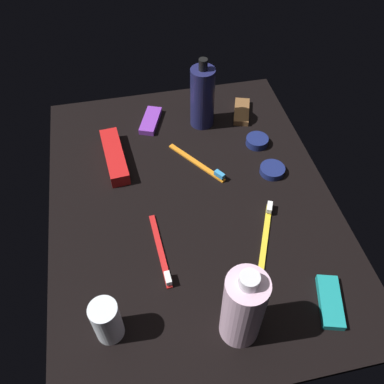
{
  "coord_description": "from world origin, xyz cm",
  "views": [
    {
      "loc": [
        57.83,
        -12.27,
        72.75
      ],
      "look_at": [
        0.0,
        0.0,
        3.0
      ],
      "focal_mm": 38.37,
      "sensor_mm": 36.0,
      "label": 1
    }
  ],
  "objects_px": {
    "toothpaste_box_red": "(115,156)",
    "lotion_bottle": "(202,97)",
    "deodorant_stick": "(107,321)",
    "toothbrush_red": "(161,253)",
    "snack_bar_teal": "(330,302)",
    "snack_bar_purple": "(151,121)",
    "cream_tin_right": "(257,141)",
    "snack_bar_brown": "(242,112)",
    "toothbrush_orange": "(200,164)",
    "toothbrush_yellow": "(266,233)",
    "cream_tin_left": "(272,170)",
    "bodywash_bottle": "(243,308)"
  },
  "relations": [
    {
      "from": "toothbrush_yellow",
      "to": "snack_bar_brown",
      "type": "bearing_deg",
      "value": 170.89
    },
    {
      "from": "toothbrush_yellow",
      "to": "deodorant_stick",
      "type": "bearing_deg",
      "value": -67.03
    },
    {
      "from": "bodywash_bottle",
      "to": "cream_tin_right",
      "type": "bearing_deg",
      "value": 158.42
    },
    {
      "from": "lotion_bottle",
      "to": "deodorant_stick",
      "type": "bearing_deg",
      "value": -28.62
    },
    {
      "from": "toothbrush_yellow",
      "to": "toothpaste_box_red",
      "type": "distance_m",
      "value": 0.41
    },
    {
      "from": "toothbrush_red",
      "to": "toothbrush_yellow",
      "type": "xyz_separation_m",
      "value": [
        -0.0,
        0.23,
        0.0
      ]
    },
    {
      "from": "snack_bar_purple",
      "to": "snack_bar_brown",
      "type": "xyz_separation_m",
      "value": [
        0.01,
        0.25,
        0.0
      ]
    },
    {
      "from": "bodywash_bottle",
      "to": "toothbrush_yellow",
      "type": "bearing_deg",
      "value": 148.58
    },
    {
      "from": "bodywash_bottle",
      "to": "cream_tin_left",
      "type": "relative_size",
      "value": 3.22
    },
    {
      "from": "toothbrush_red",
      "to": "toothpaste_box_red",
      "type": "relative_size",
      "value": 1.02
    },
    {
      "from": "deodorant_stick",
      "to": "toothbrush_red",
      "type": "xyz_separation_m",
      "value": [
        -0.14,
        0.11,
        -0.04
      ]
    },
    {
      "from": "deodorant_stick",
      "to": "toothpaste_box_red",
      "type": "xyz_separation_m",
      "value": [
        -0.43,
        0.05,
        -0.03
      ]
    },
    {
      "from": "toothbrush_yellow",
      "to": "toothbrush_red",
      "type": "bearing_deg",
      "value": -88.96
    },
    {
      "from": "lotion_bottle",
      "to": "toothbrush_red",
      "type": "distance_m",
      "value": 0.43
    },
    {
      "from": "bodywash_bottle",
      "to": "snack_bar_teal",
      "type": "xyz_separation_m",
      "value": [
        -0.01,
        0.18,
        -0.08
      ]
    },
    {
      "from": "snack_bar_brown",
      "to": "toothbrush_red",
      "type": "bearing_deg",
      "value": -17.05
    },
    {
      "from": "lotion_bottle",
      "to": "deodorant_stick",
      "type": "distance_m",
      "value": 0.6
    },
    {
      "from": "toothbrush_orange",
      "to": "toothbrush_red",
      "type": "distance_m",
      "value": 0.27
    },
    {
      "from": "toothbrush_orange",
      "to": "toothbrush_yellow",
      "type": "distance_m",
      "value": 0.25
    },
    {
      "from": "toothbrush_orange",
      "to": "snack_bar_brown",
      "type": "height_order",
      "value": "toothbrush_orange"
    },
    {
      "from": "toothbrush_yellow",
      "to": "cream_tin_right",
      "type": "xyz_separation_m",
      "value": [
        -0.27,
        0.07,
        0.0
      ]
    },
    {
      "from": "lotion_bottle",
      "to": "deodorant_stick",
      "type": "relative_size",
      "value": 2.02
    },
    {
      "from": "toothpaste_box_red",
      "to": "lotion_bottle",
      "type": "bearing_deg",
      "value": 107.03
    },
    {
      "from": "toothpaste_box_red",
      "to": "toothbrush_red",
      "type": "bearing_deg",
      "value": 8.35
    },
    {
      "from": "toothbrush_yellow",
      "to": "cream_tin_right",
      "type": "height_order",
      "value": "toothbrush_yellow"
    },
    {
      "from": "snack_bar_brown",
      "to": "toothpaste_box_red",
      "type": "bearing_deg",
      "value": -54.05
    },
    {
      "from": "toothpaste_box_red",
      "to": "cream_tin_right",
      "type": "height_order",
      "value": "toothpaste_box_red"
    },
    {
      "from": "toothbrush_red",
      "to": "snack_bar_purple",
      "type": "xyz_separation_m",
      "value": [
        -0.42,
        0.04,
        0.0
      ]
    },
    {
      "from": "lotion_bottle",
      "to": "cream_tin_left",
      "type": "relative_size",
      "value": 3.22
    },
    {
      "from": "snack_bar_purple",
      "to": "cream_tin_right",
      "type": "xyz_separation_m",
      "value": [
        0.14,
        0.26,
        0.0
      ]
    },
    {
      "from": "deodorant_stick",
      "to": "snack_bar_purple",
      "type": "bearing_deg",
      "value": 164.61
    },
    {
      "from": "snack_bar_teal",
      "to": "deodorant_stick",
      "type": "bearing_deg",
      "value": -78.16
    },
    {
      "from": "deodorant_stick",
      "to": "toothbrush_red",
      "type": "distance_m",
      "value": 0.19
    },
    {
      "from": "cream_tin_right",
      "to": "toothbrush_red",
      "type": "bearing_deg",
      "value": -46.64
    },
    {
      "from": "toothpaste_box_red",
      "to": "snack_bar_teal",
      "type": "distance_m",
      "value": 0.59
    },
    {
      "from": "toothbrush_orange",
      "to": "cream_tin_left",
      "type": "relative_size",
      "value": 2.58
    },
    {
      "from": "toothbrush_yellow",
      "to": "snack_bar_brown",
      "type": "distance_m",
      "value": 0.4
    },
    {
      "from": "toothbrush_yellow",
      "to": "toothpaste_box_red",
      "type": "relative_size",
      "value": 0.96
    },
    {
      "from": "snack_bar_brown",
      "to": "cream_tin_right",
      "type": "relative_size",
      "value": 1.83
    },
    {
      "from": "toothbrush_orange",
      "to": "snack_bar_purple",
      "type": "distance_m",
      "value": 0.21
    },
    {
      "from": "toothbrush_yellow",
      "to": "cream_tin_right",
      "type": "distance_m",
      "value": 0.28
    },
    {
      "from": "lotion_bottle",
      "to": "cream_tin_left",
      "type": "distance_m",
      "value": 0.26
    },
    {
      "from": "snack_bar_brown",
      "to": "snack_bar_purple",
      "type": "bearing_deg",
      "value": -74.6
    },
    {
      "from": "bodywash_bottle",
      "to": "toothbrush_orange",
      "type": "bearing_deg",
      "value": 177.08
    },
    {
      "from": "lotion_bottle",
      "to": "toothpaste_box_red",
      "type": "bearing_deg",
      "value": -68.11
    },
    {
      "from": "lotion_bottle",
      "to": "toothbrush_orange",
      "type": "xyz_separation_m",
      "value": [
        0.16,
        -0.04,
        -0.08
      ]
    },
    {
      "from": "deodorant_stick",
      "to": "cream_tin_left",
      "type": "xyz_separation_m",
      "value": [
        -0.31,
        0.41,
        -0.04
      ]
    },
    {
      "from": "cream_tin_right",
      "to": "snack_bar_brown",
      "type": "bearing_deg",
      "value": -178.21
    },
    {
      "from": "deodorant_stick",
      "to": "snack_bar_teal",
      "type": "relative_size",
      "value": 0.92
    },
    {
      "from": "toothbrush_red",
      "to": "snack_bar_brown",
      "type": "distance_m",
      "value": 0.5
    }
  ]
}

